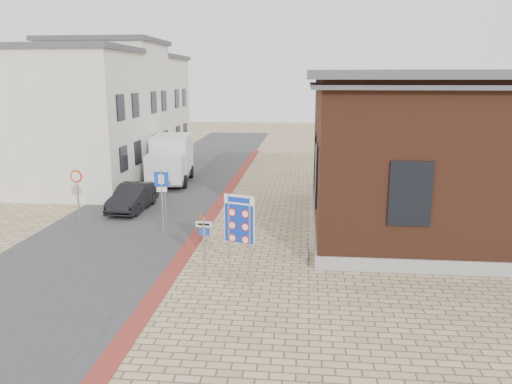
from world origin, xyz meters
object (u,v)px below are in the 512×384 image
at_px(sedan, 133,197).
at_px(border_sign, 239,221).
at_px(box_truck, 171,159).
at_px(bollard, 200,226).
at_px(essen_sign, 204,238).
at_px(parking_sign, 162,190).

height_order(sedan, border_sign, border_sign).
xyz_separation_m(box_truck, bollard, (4.22, -11.00, -1.03)).
xyz_separation_m(essen_sign, bollard, (-1.00, 4.05, -0.82)).
bearing_deg(sedan, parking_sign, -53.18).
height_order(box_truck, bollard, box_truck).
bearing_deg(bollard, essen_sign, -76.14).
height_order(box_truck, parking_sign, box_truck).
bearing_deg(border_sign, parking_sign, 146.88).
bearing_deg(box_truck, bollard, -75.21).
relative_size(box_truck, bollard, 5.93).
relative_size(border_sign, essen_sign, 1.49).
relative_size(border_sign, parking_sign, 1.09).
bearing_deg(sedan, essen_sign, -55.22).
height_order(box_truck, border_sign, border_sign).
distance_m(essen_sign, bollard, 4.25).
distance_m(sedan, bollard, 5.96).
relative_size(essen_sign, bollard, 2.06).
bearing_deg(border_sign, box_truck, 131.79).
xyz_separation_m(box_truck, essen_sign, (5.22, -15.05, -0.21)).
bearing_deg(parking_sign, essen_sign, -55.99).
bearing_deg(parking_sign, bollard, -9.41).
relative_size(sedan, bollard, 4.12).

